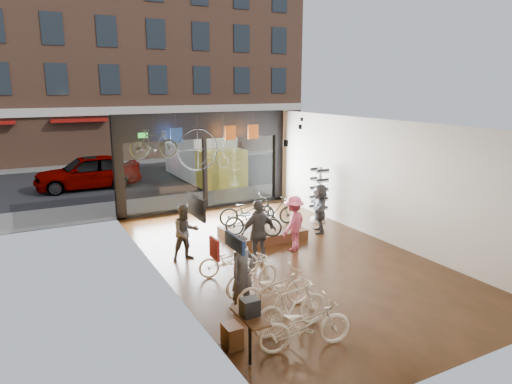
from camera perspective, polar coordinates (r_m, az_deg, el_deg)
ground_plane at (r=13.30m, az=3.38°, el=-8.04°), size 7.00×12.00×0.04m
ceiling at (r=12.45m, az=3.61°, el=8.68°), size 7.00×12.00×0.04m
wall_left at (r=11.37m, az=-11.88°, el=-1.82°), size 0.04×12.00×3.80m
wall_right at (r=14.84m, az=15.20°, el=1.46°), size 0.04×12.00×3.80m
wall_back at (r=8.42m, az=25.44°, el=-8.12°), size 7.00×0.04×3.80m
storefront at (r=18.04m, az=-6.44°, el=3.83°), size 7.00×0.26×3.80m
exit_sign at (r=17.06m, az=-13.96°, el=6.90°), size 0.35×0.06×0.18m
street_road at (r=26.83m, az=-13.40°, el=2.43°), size 30.00×18.00×0.02m
sidewalk_near at (r=19.51m, az=-7.60°, el=-1.03°), size 30.00×2.40×0.12m
sidewalk_far at (r=30.66m, az=-15.31°, el=3.74°), size 30.00×2.00×0.12m
opposite_building at (r=32.83m, az=-17.07°, el=16.39°), size 26.00×5.00×14.00m
street_car at (r=23.12m, az=-20.27°, el=2.39°), size 4.79×1.93×1.63m
box_truck at (r=23.46m, az=-6.27°, el=4.56°), size 2.26×6.79×2.68m
floor_bike_0 at (r=8.80m, az=6.14°, el=-16.15°), size 1.91×0.95×0.96m
floor_bike_1 at (r=9.30m, az=4.42°, el=-14.10°), size 1.78×0.62×1.05m
floor_bike_2 at (r=10.17m, az=2.34°, el=-11.97°), size 1.81×0.80×0.92m
floor_bike_3 at (r=10.84m, az=-0.46°, el=-10.31°), size 1.60×0.75×0.93m
floor_bike_4 at (r=11.84m, az=-3.41°, el=-8.52°), size 1.65×0.84×0.83m
display_platform at (r=14.83m, az=0.76°, el=-5.08°), size 2.40×1.80×0.30m
display_bike_left at (r=13.89m, az=-0.34°, el=-3.70°), size 1.79×1.50×0.92m
display_bike_mid at (r=15.01m, az=2.29°, el=-2.41°), size 1.61×0.77×0.93m
display_bike_right at (r=14.98m, az=-1.11°, el=-2.33°), size 1.97×1.02×0.99m
customer_0 at (r=9.89m, az=-1.70°, el=-10.16°), size 0.73×0.59×1.73m
customer_1 at (r=12.89m, az=-8.80°, el=-5.00°), size 0.80×0.63×1.61m
customer_2 at (r=12.36m, az=0.34°, el=-5.12°), size 1.07×0.45×1.82m
customer_3 at (r=13.54m, az=4.72°, el=-3.91°), size 1.23×1.07×1.65m
customer_5 at (r=15.32m, az=7.96°, el=-2.01°), size 1.14×1.56×1.63m
sunglasses_rack at (r=16.51m, az=7.86°, el=-0.33°), size 0.70×0.63×1.96m
wall_merch at (r=8.48m, az=-4.03°, el=-11.06°), size 0.40×2.40×2.60m
penny_farthing at (r=16.74m, az=-6.25°, el=5.19°), size 1.92×0.06×1.54m
hung_bike at (r=15.44m, az=-12.63°, el=5.89°), size 1.63×0.66×0.95m
jersey_left at (r=16.69m, az=-9.92°, el=6.96°), size 0.45×0.03×0.55m
jersey_mid at (r=17.46m, az=-3.22°, el=7.39°), size 0.45×0.03×0.55m
jersey_right at (r=17.89m, az=-0.36°, el=7.54°), size 0.45×0.03×0.55m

